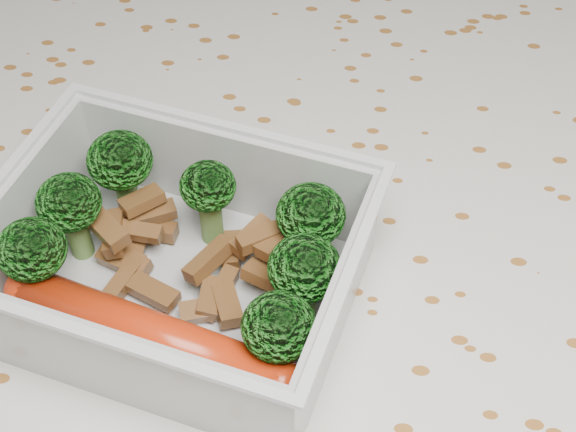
{
  "coord_description": "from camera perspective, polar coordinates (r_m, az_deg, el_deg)",
  "views": [
    {
      "loc": [
        0.03,
        -0.31,
        1.13
      ],
      "look_at": [
        0.0,
        -0.0,
        0.78
      ],
      "focal_mm": 50.0,
      "sensor_mm": 36.0,
      "label": 1
    }
  ],
  "objects": [
    {
      "name": "sausage",
      "position": [
        0.42,
        -9.81,
        -8.41
      ],
      "size": [
        0.17,
        0.07,
        0.03
      ],
      "color": "red",
      "rests_on": "lunch_container"
    },
    {
      "name": "tablecloth",
      "position": [
        0.52,
        -0.11,
        -4.61
      ],
      "size": [
        1.46,
        0.96,
        0.19
      ],
      "color": "silver",
      "rests_on": "dining_table"
    },
    {
      "name": "broccoli_florets",
      "position": [
        0.44,
        -6.97,
        -1.17
      ],
      "size": [
        0.18,
        0.14,
        0.06
      ],
      "color": "#608C3F",
      "rests_on": "lunch_container"
    },
    {
      "name": "dining_table",
      "position": [
        0.56,
        -0.11,
        -7.7
      ],
      "size": [
        1.4,
        0.9,
        0.75
      ],
      "color": "brown",
      "rests_on": "ground"
    },
    {
      "name": "meat_pile",
      "position": [
        0.46,
        -7.56,
        -2.82
      ],
      "size": [
        0.13,
        0.08,
        0.03
      ],
      "color": "brown",
      "rests_on": "lunch_container"
    },
    {
      "name": "lunch_container",
      "position": [
        0.45,
        -7.88,
        -3.94
      ],
      "size": [
        0.23,
        0.2,
        0.07
      ],
      "color": "silver",
      "rests_on": "tablecloth"
    }
  ]
}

